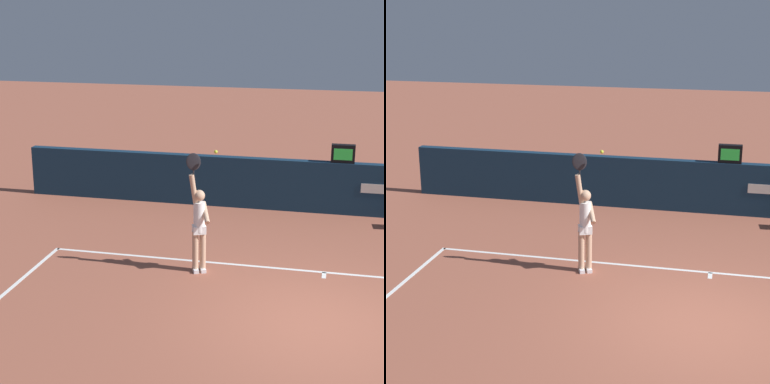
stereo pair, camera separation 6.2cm
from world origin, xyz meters
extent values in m
plane|color=#9A533E|center=(0.00, 0.00, 0.00)|extent=(60.00, 60.00, 0.00)
cube|color=white|center=(0.00, 2.19, 0.00)|extent=(11.37, 0.08, 0.00)
cube|color=white|center=(0.00, 2.04, 0.00)|extent=(0.08, 0.30, 0.00)
cube|color=#122A41|center=(0.00, 6.09, 0.66)|extent=(16.13, 0.25, 1.32)
cube|color=black|center=(0.23, 6.09, 1.55)|extent=(0.58, 0.19, 0.45)
cube|color=#33E54C|center=(0.23, 5.99, 1.55)|extent=(0.45, 0.01, 0.28)
cylinder|color=tan|center=(-2.36, 1.73, 0.42)|extent=(0.12, 0.12, 0.84)
cylinder|color=tan|center=(-2.50, 1.67, 0.42)|extent=(0.12, 0.12, 0.84)
cube|color=white|center=(-2.36, 1.71, 0.04)|extent=(0.19, 0.26, 0.07)
cube|color=white|center=(-2.49, 1.65, 0.04)|extent=(0.19, 0.26, 0.07)
cylinder|color=white|center=(-2.43, 1.70, 1.13)|extent=(0.22, 0.22, 0.59)
cube|color=white|center=(-2.43, 1.70, 0.88)|extent=(0.31, 0.29, 0.16)
sphere|color=tan|center=(-2.43, 1.70, 1.57)|extent=(0.22, 0.22, 0.22)
cylinder|color=tan|center=(-2.54, 1.66, 1.71)|extent=(0.20, 0.16, 0.57)
cylinder|color=tan|center=(-2.31, 1.69, 1.24)|extent=(0.28, 0.47, 0.36)
ellipsoid|color=black|center=(-2.54, 1.66, 2.24)|extent=(0.32, 0.16, 0.39)
cylinder|color=black|center=(-2.54, 1.66, 2.05)|extent=(0.03, 0.03, 0.18)
sphere|color=#CBD932|center=(-2.10, 1.64, 2.46)|extent=(0.07, 0.07, 0.07)
camera|label=1|loc=(0.16, -10.12, 5.18)|focal=61.54mm
camera|label=2|loc=(0.22, -10.10, 5.18)|focal=61.54mm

